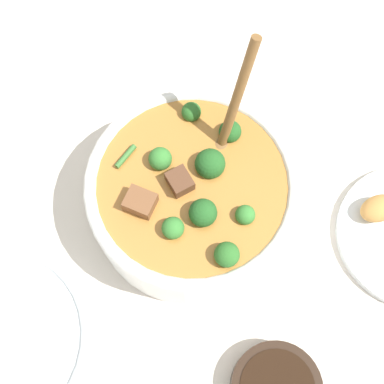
% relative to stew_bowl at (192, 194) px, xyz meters
% --- Properties ---
extents(ground_plane, '(4.00, 4.00, 0.00)m').
position_rel_stew_bowl_xyz_m(ground_plane, '(0.00, -0.00, -0.06)').
color(ground_plane, silver).
extents(stew_bowl, '(0.27, 0.27, 0.25)m').
position_rel_stew_bowl_xyz_m(stew_bowl, '(0.00, 0.00, 0.00)').
color(stew_bowl, white).
rests_on(stew_bowl, ground_plane).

